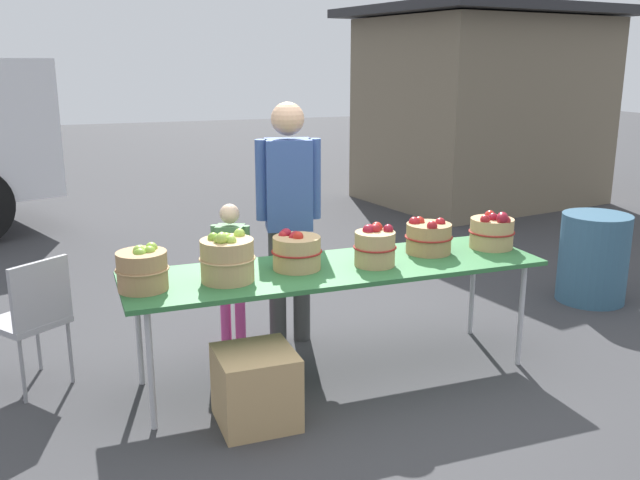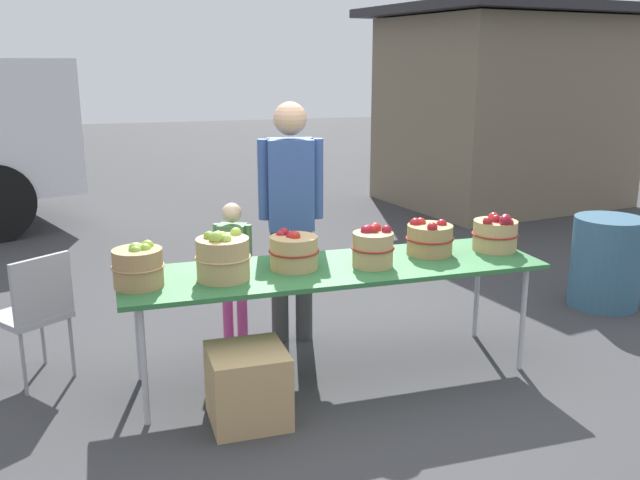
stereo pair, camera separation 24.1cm
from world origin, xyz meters
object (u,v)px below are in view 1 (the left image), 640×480
(child_customer, at_px, (231,264))
(produce_crate, at_px, (256,387))
(apple_basket_red_3, at_px, (492,231))
(folding_chair, at_px, (33,313))
(apple_basket_red_0, at_px, (296,252))
(market_table, at_px, (336,272))
(trash_barrel, at_px, (593,258))
(apple_basket_red_1, at_px, (375,247))
(apple_basket_green_0, at_px, (143,269))
(apple_basket_green_1, at_px, (227,258))
(apple_basket_red_2, at_px, (428,237))
(vendor_adult, at_px, (289,205))

(child_customer, height_order, produce_crate, child_customer)
(apple_basket_red_3, xyz_separation_m, folding_chair, (-3.04, 0.43, -0.36))
(apple_basket_red_0, relative_size, folding_chair, 0.37)
(child_customer, distance_m, produce_crate, 1.22)
(market_table, xyz_separation_m, trash_barrel, (2.62, 0.58, -0.33))
(apple_basket_red_1, bearing_deg, apple_basket_green_0, 179.23)
(apple_basket_red_1, relative_size, trash_barrel, 0.37)
(apple_basket_green_1, distance_m, apple_basket_red_2, 1.44)
(market_table, xyz_separation_m, folding_chair, (-1.85, 0.46, -0.21))
(apple_basket_green_1, xyz_separation_m, vendor_adult, (0.62, 0.71, 0.14))
(apple_basket_red_1, bearing_deg, apple_basket_red_2, 16.94)
(market_table, distance_m, apple_basket_red_1, 0.29)
(produce_crate, bearing_deg, apple_basket_red_1, 22.17)
(market_table, xyz_separation_m, child_customer, (-0.52, 0.71, -0.09))
(apple_basket_red_0, distance_m, folding_chair, 1.68)
(apple_basket_red_1, bearing_deg, apple_basket_green_1, 179.42)
(vendor_adult, height_order, folding_chair, vendor_adult)
(apple_basket_red_2, xyz_separation_m, apple_basket_red_3, (0.48, -0.04, 0.01))
(market_table, bearing_deg, folding_chair, 165.90)
(apple_basket_red_2, relative_size, trash_barrel, 0.43)
(apple_basket_green_0, distance_m, folding_chair, 0.89)
(child_customer, relative_size, folding_chair, 1.23)
(market_table, bearing_deg, apple_basket_green_0, -177.98)
(apple_basket_red_0, distance_m, apple_basket_red_2, 0.97)
(apple_basket_green_0, relative_size, child_customer, 0.29)
(market_table, height_order, vendor_adult, vendor_adult)
(apple_basket_green_1, relative_size, apple_basket_red_2, 1.03)
(folding_chair, bearing_deg, trash_barrel, 145.85)
(trash_barrel, bearing_deg, vendor_adult, 178.39)
(trash_barrel, bearing_deg, apple_basket_red_3, -159.04)
(apple_basket_green_0, height_order, produce_crate, apple_basket_green_0)
(apple_basket_red_2, bearing_deg, apple_basket_green_1, -174.68)
(apple_basket_red_0, distance_m, vendor_adult, 0.66)
(apple_basket_red_2, relative_size, produce_crate, 0.75)
(apple_basket_red_1, bearing_deg, apple_basket_red_3, 6.02)
(vendor_adult, bearing_deg, market_table, 110.56)
(apple_basket_green_1, xyz_separation_m, apple_basket_red_2, (1.43, 0.13, -0.03))
(apple_basket_green_0, distance_m, apple_basket_red_1, 1.45)
(apple_basket_red_0, height_order, child_customer, child_customer)
(apple_basket_green_0, height_order, apple_basket_red_0, apple_basket_green_0)
(apple_basket_green_0, bearing_deg, apple_basket_red_2, 3.68)
(apple_basket_red_3, distance_m, child_customer, 1.86)
(apple_basket_red_1, distance_m, child_customer, 1.11)
(apple_basket_green_0, height_order, folding_chair, apple_basket_green_0)
(apple_basket_red_1, distance_m, produce_crate, 1.18)
(apple_basket_red_2, bearing_deg, apple_basket_green_0, -176.32)
(trash_barrel, bearing_deg, market_table, -167.42)
(market_table, bearing_deg, apple_basket_red_1, -14.56)
(apple_basket_red_2, relative_size, folding_chair, 0.38)
(apple_basket_green_0, relative_size, apple_basket_red_1, 1.10)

